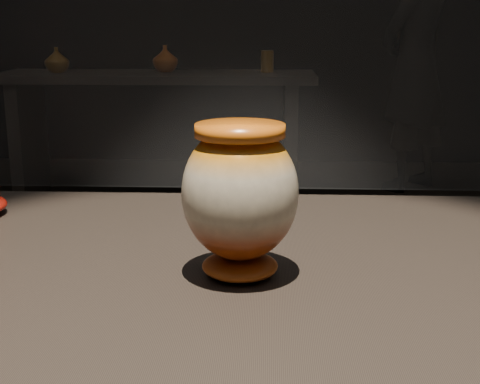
{
  "coord_description": "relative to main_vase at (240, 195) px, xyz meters",
  "views": [
    {
      "loc": [
        0.02,
        -0.85,
        1.23
      ],
      "look_at": [
        -0.01,
        -0.02,
        1.01
      ],
      "focal_mm": 50.0,
      "sensor_mm": 36.0,
      "label": 1
    }
  ],
  "objects": [
    {
      "name": "visitor",
      "position": [
        1.08,
        4.1,
        -0.11
      ],
      "size": [
        0.77,
        0.77,
        1.8
      ],
      "primitive_type": "imported",
      "rotation": [
        0.0,
        0.0,
        3.92
      ],
      "color": "black",
      "rests_on": "ground"
    },
    {
      "name": "back_shelf",
      "position": [
        -0.68,
        3.41,
        -0.37
      ],
      "size": [
        2.0,
        0.6,
        0.9
      ],
      "color": "black",
      "rests_on": "ground"
    },
    {
      "name": "main_vase",
      "position": [
        0.0,
        0.0,
        0.0
      ],
      "size": [
        0.18,
        0.18,
        0.2
      ],
      "rotation": [
        0.0,
        0.0,
        0.25
      ],
      "color": "maroon",
      "rests_on": "display_plinth"
    },
    {
      "name": "back_vase_left",
      "position": [
        -1.29,
        3.36,
        -0.03
      ],
      "size": [
        0.16,
        0.16,
        0.16
      ],
      "primitive_type": "imported",
      "rotation": [
        0.0,
        0.0,
        0.08
      ],
      "color": "#8B5714",
      "rests_on": "back_shelf"
    },
    {
      "name": "back_vase_mid",
      "position": [
        -0.63,
        3.47,
        -0.03
      ],
      "size": [
        0.2,
        0.2,
        0.17
      ],
      "primitive_type": "imported",
      "rotation": [
        0.0,
        0.0,
        1.9
      ],
      "color": "maroon",
      "rests_on": "back_shelf"
    },
    {
      "name": "back_vase_right",
      "position": [
        0.02,
        3.47,
        -0.04
      ],
      "size": [
        0.08,
        0.08,
        0.14
      ],
      "primitive_type": "cylinder",
      "color": "#8B5714",
      "rests_on": "back_shelf"
    }
  ]
}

